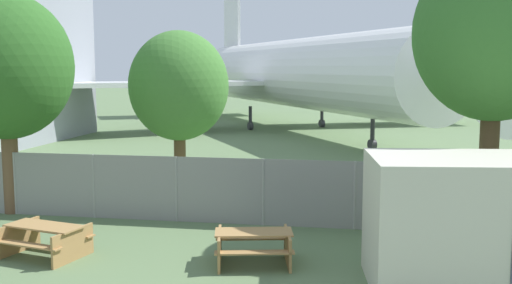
{
  "coord_description": "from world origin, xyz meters",
  "views": [
    {
      "loc": [
        2.62,
        -6.24,
        4.44
      ],
      "look_at": [
        -0.72,
        13.11,
        2.0
      ],
      "focal_mm": 42.0,
      "sensor_mm": 36.0,
      "label": 1
    }
  ],
  "objects_px": {
    "airplane": "(294,74)",
    "picnic_bench_near_cabin": "(254,244)",
    "picnic_bench_open_grass": "(45,237)",
    "tree_far_right": "(179,86)",
    "tree_left_of_cabin": "(6,67)",
    "tree_behind_benches": "(494,34)",
    "portable_cabin": "(478,223)"
  },
  "relations": [
    {
      "from": "portable_cabin",
      "to": "picnic_bench_near_cabin",
      "type": "bearing_deg",
      "value": 165.27
    },
    {
      "from": "airplane",
      "to": "tree_far_right",
      "type": "distance_m",
      "value": 22.62
    },
    {
      "from": "tree_far_right",
      "to": "portable_cabin",
      "type": "bearing_deg",
      "value": -41.77
    },
    {
      "from": "tree_behind_benches",
      "to": "portable_cabin",
      "type": "bearing_deg",
      "value": -103.59
    },
    {
      "from": "picnic_bench_near_cabin",
      "to": "tree_far_right",
      "type": "distance_m",
      "value": 8.64
    },
    {
      "from": "airplane",
      "to": "picnic_bench_open_grass",
      "type": "relative_size",
      "value": 18.73
    },
    {
      "from": "picnic_bench_near_cabin",
      "to": "tree_far_right",
      "type": "height_order",
      "value": "tree_far_right"
    },
    {
      "from": "airplane",
      "to": "picnic_bench_near_cabin",
      "type": "xyz_separation_m",
      "value": [
        2.34,
        -29.55,
        -3.54
      ]
    },
    {
      "from": "portable_cabin",
      "to": "tree_far_right",
      "type": "height_order",
      "value": "tree_far_right"
    },
    {
      "from": "picnic_bench_near_cabin",
      "to": "picnic_bench_open_grass",
      "type": "relative_size",
      "value": 0.95
    },
    {
      "from": "portable_cabin",
      "to": "tree_far_right",
      "type": "relative_size",
      "value": 0.8
    },
    {
      "from": "airplane",
      "to": "tree_far_right",
      "type": "relative_size",
      "value": 6.93
    },
    {
      "from": "portable_cabin",
      "to": "picnic_bench_near_cabin",
      "type": "relative_size",
      "value": 2.28
    },
    {
      "from": "picnic_bench_open_grass",
      "to": "tree_left_of_cabin",
      "type": "relative_size",
      "value": 0.32
    },
    {
      "from": "airplane",
      "to": "picnic_bench_near_cabin",
      "type": "bearing_deg",
      "value": -24.94
    },
    {
      "from": "airplane",
      "to": "picnic_bench_open_grass",
      "type": "height_order",
      "value": "airplane"
    },
    {
      "from": "portable_cabin",
      "to": "tree_left_of_cabin",
      "type": "height_order",
      "value": "tree_left_of_cabin"
    },
    {
      "from": "picnic_bench_open_grass",
      "to": "tree_behind_benches",
      "type": "height_order",
      "value": "tree_behind_benches"
    },
    {
      "from": "airplane",
      "to": "tree_left_of_cabin",
      "type": "distance_m",
      "value": 26.69
    },
    {
      "from": "tree_left_of_cabin",
      "to": "tree_behind_benches",
      "type": "bearing_deg",
      "value": -0.12
    },
    {
      "from": "picnic_bench_near_cabin",
      "to": "tree_left_of_cabin",
      "type": "bearing_deg",
      "value": 156.77
    },
    {
      "from": "tree_left_of_cabin",
      "to": "tree_far_right",
      "type": "distance_m",
      "value": 5.58
    },
    {
      "from": "picnic_bench_near_cabin",
      "to": "tree_far_right",
      "type": "relative_size",
      "value": 0.35
    },
    {
      "from": "picnic_bench_open_grass",
      "to": "tree_left_of_cabin",
      "type": "height_order",
      "value": "tree_left_of_cabin"
    },
    {
      "from": "picnic_bench_open_grass",
      "to": "tree_far_right",
      "type": "bearing_deg",
      "value": 81.44
    },
    {
      "from": "picnic_bench_open_grass",
      "to": "picnic_bench_near_cabin",
      "type": "bearing_deg",
      "value": 3.62
    },
    {
      "from": "portable_cabin",
      "to": "tree_behind_benches",
      "type": "relative_size",
      "value": 0.6
    },
    {
      "from": "airplane",
      "to": "tree_left_of_cabin",
      "type": "height_order",
      "value": "airplane"
    },
    {
      "from": "portable_cabin",
      "to": "picnic_bench_near_cabin",
      "type": "xyz_separation_m",
      "value": [
        -4.7,
        0.66,
        -0.86
      ]
    },
    {
      "from": "tree_left_of_cabin",
      "to": "tree_far_right",
      "type": "relative_size",
      "value": 1.17
    },
    {
      "from": "picnic_bench_near_cabin",
      "to": "picnic_bench_open_grass",
      "type": "xyz_separation_m",
      "value": [
        -4.96,
        -0.31,
        0.0
      ]
    },
    {
      "from": "tree_far_right",
      "to": "picnic_bench_open_grass",
      "type": "bearing_deg",
      "value": -98.56
    }
  ]
}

